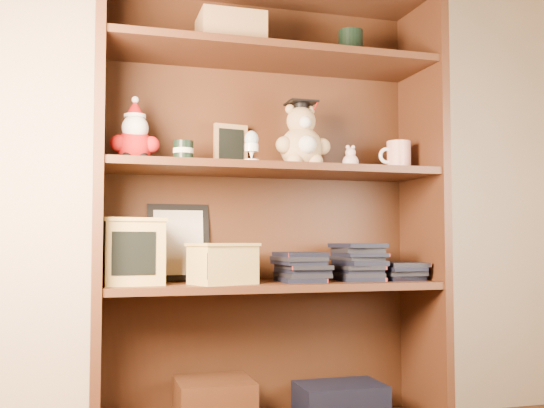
{
  "coord_description": "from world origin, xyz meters",
  "views": [
    {
      "loc": [
        -0.81,
        -0.81,
        0.69
      ],
      "look_at": [
        -0.2,
        1.3,
        0.82
      ],
      "focal_mm": 42.0,
      "sensor_mm": 36.0,
      "label": 1
    }
  ],
  "objects": [
    {
      "name": "bookcase",
      "position": [
        -0.21,
        1.36,
        0.78
      ],
      "size": [
        1.2,
        0.35,
        1.6
      ],
      "color": "#442413",
      "rests_on": "ground"
    },
    {
      "name": "shelf_lower",
      "position": [
        -0.2,
        1.3,
        0.54
      ],
      "size": [
        1.14,
        0.33,
        0.02
      ],
      "color": "#442413",
      "rests_on": "ground"
    },
    {
      "name": "shelf_upper",
      "position": [
        -0.2,
        1.3,
        0.94
      ],
      "size": [
        1.14,
        0.33,
        0.02
      ],
      "color": "#442413",
      "rests_on": "ground"
    },
    {
      "name": "santa_plush",
      "position": [
        -0.67,
        1.3,
        1.03
      ],
      "size": [
        0.16,
        0.12,
        0.23
      ],
      "color": "#A50F0F",
      "rests_on": "shelf_upper"
    },
    {
      "name": "teachers_tin",
      "position": [
        -0.51,
        1.31,
        0.99
      ],
      "size": [
        0.07,
        0.07,
        0.08
      ],
      "color": "black",
      "rests_on": "shelf_upper"
    },
    {
      "name": "chalkboard_plaque",
      "position": [
        -0.32,
        1.42,
        1.03
      ],
      "size": [
        0.13,
        0.08,
        0.16
      ],
      "color": "#9E7547",
      "rests_on": "shelf_upper"
    },
    {
      "name": "egg_cup",
      "position": [
        -0.3,
        1.23,
        1.01
      ],
      "size": [
        0.05,
        0.05,
        0.11
      ],
      "color": "white",
      "rests_on": "shelf_upper"
    },
    {
      "name": "grad_teddy_bear",
      "position": [
        -0.1,
        1.3,
        1.04
      ],
      "size": [
        0.2,
        0.17,
        0.24
      ],
      "color": "tan",
      "rests_on": "shelf_upper"
    },
    {
      "name": "pink_figurine",
      "position": [
        0.09,
        1.31,
        0.98
      ],
      "size": [
        0.06,
        0.06,
        0.09
      ],
      "color": "beige",
      "rests_on": "shelf_upper"
    },
    {
      "name": "teacher_mug",
      "position": [
        0.28,
        1.3,
        1.01
      ],
      "size": [
        0.12,
        0.09,
        0.11
      ],
      "color": "silver",
      "rests_on": "shelf_upper"
    },
    {
      "name": "certificate_frame",
      "position": [
        -0.51,
        1.44,
        0.69
      ],
      "size": [
        0.22,
        0.06,
        0.27
      ],
      "color": "black",
      "rests_on": "shelf_lower"
    },
    {
      "name": "treats_box",
      "position": [
        -0.68,
        1.3,
        0.66
      ],
      "size": [
        0.21,
        0.21,
        0.21
      ],
      "color": "tan",
      "rests_on": "shelf_lower"
    },
    {
      "name": "pencils_box",
      "position": [
        -0.39,
        1.24,
        0.62
      ],
      "size": [
        0.24,
        0.21,
        0.13
      ],
      "color": "tan",
      "rests_on": "shelf_lower"
    },
    {
      "name": "book_stack_left",
      "position": [
        -0.09,
        1.3,
        0.61
      ],
      "size": [
        0.14,
        0.2,
        0.11
      ],
      "color": "black",
      "rests_on": "shelf_lower"
    },
    {
      "name": "book_stack_mid",
      "position": [
        0.12,
        1.3,
        0.62
      ],
      "size": [
        0.14,
        0.2,
        0.14
      ],
      "color": "black",
      "rests_on": "shelf_lower"
    },
    {
      "name": "book_stack_right",
      "position": [
        0.28,
        1.3,
        0.58
      ],
      "size": [
        0.14,
        0.2,
        0.06
      ],
      "color": "black",
      "rests_on": "shelf_lower"
    }
  ]
}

